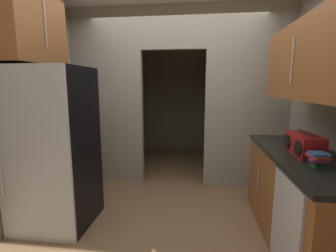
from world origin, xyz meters
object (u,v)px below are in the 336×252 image
object	(u,v)px
refrigerator	(54,148)
book_stack	(318,159)
dishwasher	(285,233)
boombox	(304,145)

from	to	relation	value
refrigerator	book_stack	world-z (taller)	refrigerator
refrigerator	book_stack	size ratio (longest dim) A/B	10.10
refrigerator	dishwasher	distance (m)	2.33
refrigerator	book_stack	distance (m)	2.51
dishwasher	boombox	distance (m)	0.79
dishwasher	book_stack	bearing A→B (deg)	31.43
dishwasher	boombox	xyz separation A→B (m)	(0.27, 0.46, 0.58)
book_stack	dishwasher	bearing A→B (deg)	-148.57
dishwasher	refrigerator	bearing A→B (deg)	165.32
dishwasher	book_stack	world-z (taller)	book_stack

